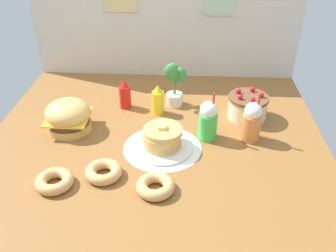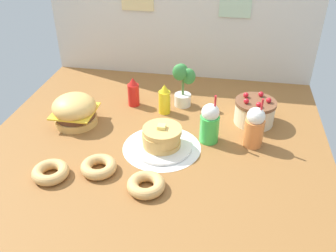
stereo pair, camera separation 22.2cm
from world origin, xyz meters
name	(u,v)px [view 2 (the right image)]	position (x,y,z in m)	size (l,w,h in m)	color
ground_plane	(155,146)	(0.00, 0.00, -0.01)	(2.16, 2.13, 0.02)	brown
back_wall	(181,11)	(0.00, 1.06, 0.55)	(2.16, 0.04, 1.09)	beige
doily_mat	(162,147)	(0.05, -0.02, 0.00)	(0.49, 0.49, 0.00)	white
burger	(75,110)	(-0.58, 0.16, 0.10)	(0.29, 0.29, 0.21)	#DBA859
pancake_stack	(162,139)	(0.05, -0.02, 0.07)	(0.37, 0.37, 0.16)	white
layer_cake	(255,112)	(0.61, 0.38, 0.09)	(0.28, 0.28, 0.20)	beige
ketchup_bottle	(133,92)	(-0.26, 0.48, 0.10)	(0.08, 0.08, 0.22)	red
mustard_bottle	(165,100)	(-0.01, 0.41, 0.10)	(0.08, 0.08, 0.22)	yellow
cream_soda_cup	(210,123)	(0.33, 0.11, 0.13)	(0.12, 0.12, 0.33)	green
orange_float_cup	(254,127)	(0.60, 0.11, 0.13)	(0.12, 0.12, 0.33)	orange
donut_pink_glaze	(51,172)	(-0.50, -0.39, 0.03)	(0.21, 0.21, 0.06)	tan
donut_chocolate	(99,166)	(-0.26, -0.30, 0.03)	(0.21, 0.21, 0.06)	tan
donut_vanilla	(146,185)	(0.04, -0.40, 0.03)	(0.21, 0.21, 0.06)	tan
potted_plant	(183,83)	(0.10, 0.54, 0.18)	(0.16, 0.13, 0.34)	white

